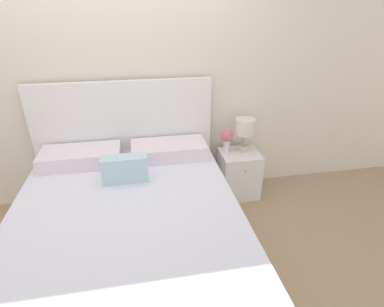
{
  "coord_description": "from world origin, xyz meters",
  "views": [
    {
      "loc": [
        0.16,
        -2.88,
        1.9
      ],
      "look_at": [
        0.58,
        -0.57,
        0.73
      ],
      "focal_mm": 28.0,
      "sensor_mm": 36.0,
      "label": 1
    }
  ],
  "objects_px": {
    "nightstand": "(238,174)",
    "table_lamp": "(245,129)",
    "flower_vase": "(227,138)",
    "bed": "(129,228)"
  },
  "relations": [
    {
      "from": "nightstand",
      "to": "flower_vase",
      "type": "relative_size",
      "value": 2.0
    },
    {
      "from": "bed",
      "to": "flower_vase",
      "type": "distance_m",
      "value": 1.36
    },
    {
      "from": "bed",
      "to": "flower_vase",
      "type": "height_order",
      "value": "bed"
    },
    {
      "from": "bed",
      "to": "table_lamp",
      "type": "distance_m",
      "value": 1.53
    },
    {
      "from": "table_lamp",
      "to": "flower_vase",
      "type": "distance_m",
      "value": 0.21
    },
    {
      "from": "nightstand",
      "to": "table_lamp",
      "type": "relative_size",
      "value": 1.41
    },
    {
      "from": "nightstand",
      "to": "flower_vase",
      "type": "height_order",
      "value": "flower_vase"
    },
    {
      "from": "bed",
      "to": "nightstand",
      "type": "relative_size",
      "value": 4.15
    },
    {
      "from": "flower_vase",
      "to": "table_lamp",
      "type": "bearing_deg",
      "value": -2.1
    },
    {
      "from": "nightstand",
      "to": "table_lamp",
      "type": "xyz_separation_m",
      "value": [
        0.05,
        0.06,
        0.5
      ]
    }
  ]
}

